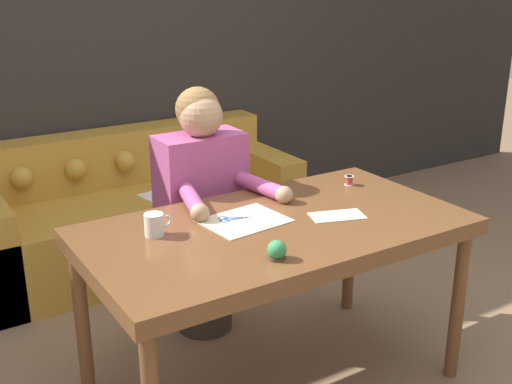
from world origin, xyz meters
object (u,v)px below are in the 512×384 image
Objects in this scene: mug at (155,225)px; thread_spool at (349,180)px; couch at (136,215)px; scissors at (237,219)px; pin_cushion at (277,251)px; person at (203,212)px; dining_table at (276,240)px.

mug is 1.04m from thread_spool.
couch is 1.53m from scissors.
mug is at bearing -108.13° from couch.
mug is 0.51m from pin_cushion.
scissors is 0.36m from mug.
thread_spool is at bearing -31.72° from person.
thread_spool reaches higher than scissors.
person is 11.01× the size of mug.
couch is 1.55m from thread_spool.
mug is (-0.35, 0.02, 0.04)m from scissors.
couch is 8.35× the size of scissors.
scissors is 0.41m from pin_cushion.
couch is 43.87× the size of thread_spool.
person reaches higher than scissors.
person is 17.40× the size of pin_cushion.
scissors is at bearing 79.86° from pin_cushion.
couch is at bearing 71.87° from mug.
mug is 1.58× the size of pin_cushion.
person reaches higher than thread_spool.
dining_table is at bearing -158.85° from thread_spool.
dining_table is at bearing 56.87° from pin_cushion.
mug is 2.51× the size of thread_spool.
couch is at bearing 90.01° from dining_table.
scissors is 3.31× the size of pin_cushion.
thread_spool is at bearing 4.10° from mug.
couch is (-0.00, 1.57, -0.41)m from dining_table.
thread_spool is at bearing 8.14° from scissors.
scissors is at bearing -171.86° from thread_spool.
pin_cushion reaches higher than scissors.
person is at bearing 92.94° from dining_table.
thread_spool is (0.57, -1.35, 0.50)m from couch.
dining_table is 1.62m from couch.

